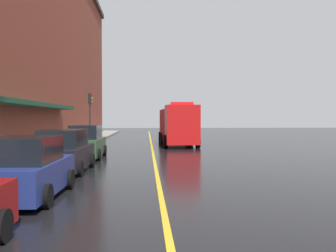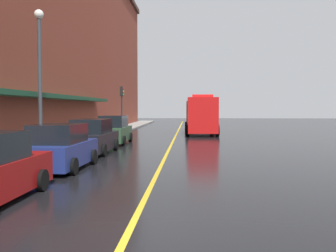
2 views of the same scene
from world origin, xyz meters
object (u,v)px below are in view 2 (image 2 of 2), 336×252
at_px(parking_meter_0, 14,145).
at_px(street_lamp_left, 40,67).
at_px(parked_car_2, 93,137).
at_px(parked_car_3, 114,131).
at_px(parked_car_1, 60,148).
at_px(fire_truck, 201,116).
at_px(parking_meter_1, 37,140).
at_px(traffic_light_near, 122,100).

relative_size(parking_meter_0, street_lamp_left, 0.19).
xyz_separation_m(parked_car_2, parking_meter_0, (-1.38, -6.24, 0.21)).
height_order(parked_car_2, street_lamp_left, street_lamp_left).
bearing_deg(parked_car_3, parking_meter_0, 173.13).
distance_m(parked_car_1, parking_meter_0, 1.72).
bearing_deg(parking_meter_0, parked_car_1, 33.60).
relative_size(parked_car_1, fire_truck, 0.47).
bearing_deg(parked_car_2, parked_car_1, -177.94).
height_order(parked_car_3, parking_meter_1, parked_car_3).
xyz_separation_m(parking_meter_0, parking_meter_1, (0.00, 2.12, 0.00)).
relative_size(parked_car_2, parking_meter_1, 3.41).
distance_m(parked_car_3, fire_truck, 11.86).
height_order(parked_car_1, traffic_light_near, traffic_light_near).
bearing_deg(parked_car_1, parked_car_2, 1.61).
distance_m(parking_meter_0, traffic_light_near, 22.65).
relative_size(fire_truck, street_lamp_left, 1.32).
bearing_deg(parking_meter_0, parked_car_3, 82.98).
bearing_deg(street_lamp_left, parked_car_2, 47.31).
xyz_separation_m(parking_meter_1, traffic_light_near, (0.06, 20.44, 2.10)).
xyz_separation_m(parked_car_2, traffic_light_near, (-1.32, 16.31, 2.30)).
xyz_separation_m(fire_truck, street_lamp_left, (-8.17, -17.80, 2.71)).
distance_m(fire_truck, parking_meter_0, 23.18).
distance_m(parked_car_3, traffic_light_near, 11.10).
relative_size(parked_car_1, parking_meter_0, 3.27).
height_order(parked_car_2, fire_truck, fire_truck).
xyz_separation_m(parked_car_3, parking_meter_0, (-1.45, -11.78, 0.17)).
distance_m(parked_car_1, parking_meter_1, 1.86).
relative_size(parked_car_3, parking_meter_1, 3.42).
bearing_deg(traffic_light_near, fire_truck, -4.98).
height_order(parked_car_3, street_lamp_left, street_lamp_left).
height_order(fire_truck, parking_meter_0, fire_truck).
xyz_separation_m(parked_car_2, street_lamp_left, (-1.98, -2.14, 3.55)).
distance_m(parked_car_2, parking_meter_1, 4.35).
bearing_deg(street_lamp_left, traffic_light_near, 87.95).
bearing_deg(parked_car_3, parked_car_2, 179.39).
bearing_deg(parked_car_2, parked_car_3, 0.83).
bearing_deg(parked_car_3, parked_car_1, 179.99).
bearing_deg(parking_meter_1, parked_car_3, 81.46).
xyz_separation_m(parked_car_1, fire_truck, (6.15, 20.96, 0.85)).
distance_m(parking_meter_0, street_lamp_left, 5.32).
xyz_separation_m(parked_car_1, street_lamp_left, (-2.02, 3.16, 3.56)).
xyz_separation_m(parked_car_2, parking_meter_1, (-1.38, -4.13, 0.21)).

